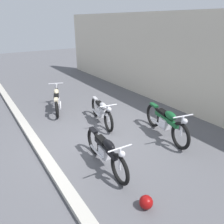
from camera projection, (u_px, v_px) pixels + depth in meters
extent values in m
plane|color=#56565B|center=(97.00, 139.00, 6.13)|extent=(40.00, 40.00, 0.00)
cube|color=beige|center=(190.00, 65.00, 7.40)|extent=(18.00, 0.30, 3.46)
cube|color=#B7B2A8|center=(44.00, 155.00, 5.31)|extent=(18.00, 0.24, 0.12)
sphere|color=maroon|center=(146.00, 202.00, 3.86)|extent=(0.25, 0.25, 0.25)
torus|color=black|center=(180.00, 136.00, 5.57)|extent=(0.75, 0.27, 0.75)
torus|color=black|center=(153.00, 115.00, 6.77)|extent=(0.75, 0.27, 0.75)
cube|color=silver|center=(165.00, 123.00, 6.21)|extent=(0.37, 0.28, 0.29)
cube|color=#145128|center=(166.00, 119.00, 6.10)|extent=(1.05, 0.35, 0.12)
ellipsoid|color=#145128|center=(171.00, 115.00, 5.86)|extent=(0.49, 0.31, 0.21)
cube|color=black|center=(163.00, 112.00, 6.20)|extent=(0.44, 0.28, 0.08)
cube|color=#145128|center=(154.00, 105.00, 6.63)|extent=(0.35, 0.20, 0.06)
cylinder|color=silver|center=(182.00, 126.00, 5.46)|extent=(0.06, 0.06, 0.57)
cylinder|color=silver|center=(183.00, 116.00, 5.35)|extent=(0.18, 0.59, 0.04)
sphere|color=silver|center=(185.00, 121.00, 5.32)|extent=(0.14, 0.14, 0.14)
cylinder|color=silver|center=(157.00, 123.00, 6.37)|extent=(0.71, 0.23, 0.06)
torus|color=black|center=(57.00, 96.00, 8.52)|extent=(0.69, 0.33, 0.70)
torus|color=black|center=(57.00, 108.00, 7.36)|extent=(0.69, 0.33, 0.70)
cube|color=silver|center=(57.00, 102.00, 7.89)|extent=(0.36, 0.29, 0.27)
cube|color=beige|center=(57.00, 97.00, 7.87)|extent=(0.95, 0.45, 0.12)
ellipsoid|color=beige|center=(56.00, 92.00, 7.95)|extent=(0.46, 0.33, 0.19)
cube|color=black|center=(56.00, 96.00, 7.66)|extent=(0.42, 0.30, 0.08)
cube|color=beige|center=(56.00, 99.00, 7.23)|extent=(0.33, 0.22, 0.06)
cylinder|color=silver|center=(57.00, 90.00, 8.41)|extent=(0.05, 0.05, 0.53)
cylinder|color=silver|center=(56.00, 83.00, 8.31)|extent=(0.23, 0.53, 0.03)
sphere|color=silver|center=(56.00, 85.00, 8.41)|extent=(0.13, 0.13, 0.13)
cylinder|color=silver|center=(60.00, 105.00, 7.76)|extent=(0.65, 0.30, 0.06)
torus|color=black|center=(120.00, 169.00, 4.38)|extent=(0.69, 0.14, 0.68)
torus|color=black|center=(94.00, 141.00, 5.38)|extent=(0.69, 0.14, 0.68)
cube|color=silver|center=(105.00, 152.00, 4.91)|extent=(0.31, 0.21, 0.26)
cube|color=black|center=(105.00, 148.00, 4.81)|extent=(0.96, 0.17, 0.11)
ellipsoid|color=black|center=(109.00, 145.00, 4.61)|extent=(0.42, 0.22, 0.19)
cube|color=black|center=(102.00, 140.00, 4.90)|extent=(0.39, 0.20, 0.07)
cube|color=black|center=(93.00, 130.00, 5.26)|extent=(0.31, 0.14, 0.06)
cylinder|color=silver|center=(120.00, 159.00, 4.27)|extent=(0.05, 0.05, 0.51)
cylinder|color=silver|center=(120.00, 148.00, 4.17)|extent=(0.08, 0.54, 0.03)
sphere|color=silver|center=(122.00, 154.00, 4.15)|extent=(0.13, 0.13, 0.13)
cylinder|color=silver|center=(97.00, 152.00, 5.03)|extent=(0.66, 0.11, 0.06)
torus|color=black|center=(109.00, 121.00, 6.45)|extent=(0.68, 0.22, 0.68)
torus|color=black|center=(95.00, 107.00, 7.51)|extent=(0.68, 0.22, 0.68)
cube|color=silver|center=(101.00, 112.00, 7.01)|extent=(0.33, 0.24, 0.26)
cube|color=#ADADB2|center=(101.00, 109.00, 6.91)|extent=(0.95, 0.29, 0.11)
ellipsoid|color=#ADADB2|center=(103.00, 106.00, 6.70)|extent=(0.44, 0.27, 0.19)
cube|color=black|center=(100.00, 104.00, 7.01)|extent=(0.40, 0.24, 0.07)
cube|color=#ADADB2|center=(95.00, 98.00, 7.38)|extent=(0.31, 0.17, 0.06)
cylinder|color=silver|center=(108.00, 114.00, 6.34)|extent=(0.05, 0.05, 0.51)
cylinder|color=silver|center=(108.00, 106.00, 6.24)|extent=(0.14, 0.54, 0.03)
sphere|color=silver|center=(109.00, 109.00, 6.22)|extent=(0.13, 0.13, 0.13)
cylinder|color=silver|center=(96.00, 113.00, 7.16)|extent=(0.65, 0.19, 0.06)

